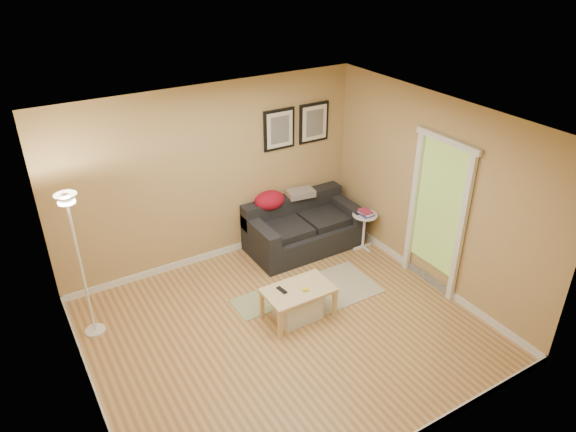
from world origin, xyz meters
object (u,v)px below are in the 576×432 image
object	(u,v)px
sofa	(304,226)
floor_lamp	(82,271)
coffee_table	(298,303)
side_table	(364,231)
storage_bin	(298,307)
book_stack	(366,212)

from	to	relation	value
sofa	floor_lamp	distance (m)	3.30
coffee_table	side_table	xyz separation A→B (m)	(1.75, 0.90, 0.07)
coffee_table	storage_bin	bearing A→B (deg)	-124.58
sofa	side_table	bearing A→B (deg)	-31.78
sofa	book_stack	xyz separation A→B (m)	(0.78, -0.49, 0.24)
book_stack	coffee_table	bearing A→B (deg)	-168.16
storage_bin	book_stack	distance (m)	2.02
sofa	storage_bin	world-z (taller)	sofa
storage_bin	floor_lamp	xyz separation A→B (m)	(-2.26, 1.05, 0.72)
floor_lamp	storage_bin	bearing A→B (deg)	-24.84
side_table	floor_lamp	world-z (taller)	floor_lamp
side_table	book_stack	distance (m)	0.32
book_stack	floor_lamp	bearing A→B (deg)	162.65
sofa	book_stack	world-z (taller)	sofa
storage_bin	floor_lamp	world-z (taller)	floor_lamp
coffee_table	side_table	distance (m)	1.97
floor_lamp	book_stack	bearing A→B (deg)	-2.11
sofa	side_table	distance (m)	0.92
sofa	storage_bin	xyz separation A→B (m)	(-0.98, -1.39, -0.21)
sofa	floor_lamp	xyz separation A→B (m)	(-3.25, -0.34, 0.51)
book_stack	sofa	bearing A→B (deg)	132.38
sofa	coffee_table	distance (m)	1.70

